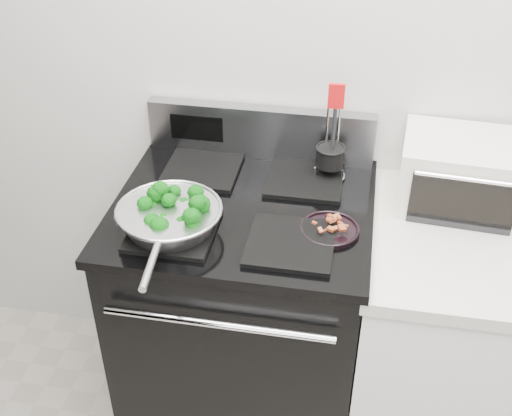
% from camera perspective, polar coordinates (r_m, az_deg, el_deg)
% --- Properties ---
extents(back_wall, '(4.00, 0.02, 2.70)m').
position_cam_1_polar(back_wall, '(2.04, 9.19, 14.11)').
color(back_wall, silver).
rests_on(back_wall, ground).
extents(gas_range, '(0.79, 0.69, 1.13)m').
position_cam_1_polar(gas_range, '(2.25, -1.02, -9.42)').
color(gas_range, black).
rests_on(gas_range, floor).
extents(counter, '(0.62, 0.68, 0.92)m').
position_cam_1_polar(counter, '(2.27, 16.56, -11.75)').
color(counter, white).
rests_on(counter, floor).
extents(skillet, '(0.31, 0.48, 0.07)m').
position_cam_1_polar(skillet, '(1.83, -7.71, -0.80)').
color(skillet, silver).
rests_on(skillet, gas_range).
extents(broccoli_pile, '(0.24, 0.24, 0.08)m').
position_cam_1_polar(broccoli_pile, '(1.82, -7.73, -0.29)').
color(broccoli_pile, black).
rests_on(broccoli_pile, skillet).
extents(bacon_plate, '(0.17, 0.17, 0.04)m').
position_cam_1_polar(bacon_plate, '(1.85, 6.56, -1.64)').
color(bacon_plate, black).
rests_on(bacon_plate, gas_range).
extents(utensil_holder, '(0.11, 0.11, 0.33)m').
position_cam_1_polar(utensil_holder, '(2.07, 6.57, 4.19)').
color(utensil_holder, silver).
rests_on(utensil_holder, gas_range).
extents(toaster_oven, '(0.39, 0.31, 0.22)m').
position_cam_1_polar(toaster_oven, '(2.06, 17.92, 2.97)').
color(toaster_oven, silver).
rests_on(toaster_oven, counter).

